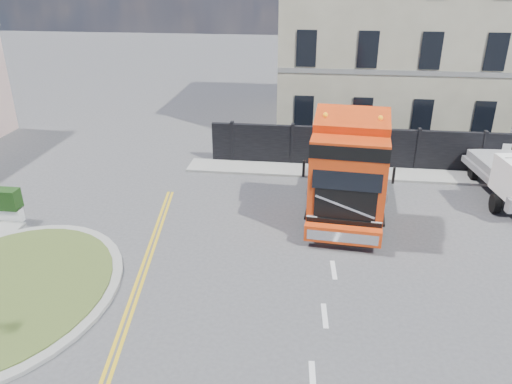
# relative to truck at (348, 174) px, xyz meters

# --- Properties ---
(ground) EXTENTS (120.00, 120.00, 0.00)m
(ground) POSITION_rel_truck_xyz_m (-3.43, -3.32, -1.90)
(ground) COLOR #424244
(ground) RESTS_ON ground
(traffic_island) EXTENTS (6.80, 6.80, 0.17)m
(traffic_island) POSITION_rel_truck_xyz_m (-10.43, -6.32, -1.82)
(traffic_island) COLOR gray
(traffic_island) RESTS_ON ground
(hoarding_fence) EXTENTS (18.80, 0.25, 2.00)m
(hoarding_fence) POSITION_rel_truck_xyz_m (3.12, 5.68, -0.90)
(hoarding_fence) COLOR black
(hoarding_fence) RESTS_ON ground
(georgian_building) EXTENTS (12.30, 10.30, 12.80)m
(georgian_building) POSITION_rel_truck_xyz_m (2.57, 13.18, 3.87)
(georgian_building) COLOR beige
(georgian_building) RESTS_ON ground
(pavement_far) EXTENTS (20.00, 1.60, 0.12)m
(pavement_far) POSITION_rel_truck_xyz_m (2.57, 4.78, -1.84)
(pavement_far) COLOR gray
(pavement_far) RESTS_ON ground
(truck) EXTENTS (3.17, 7.27, 4.25)m
(truck) POSITION_rel_truck_xyz_m (0.00, 0.00, 0.00)
(truck) COLOR black
(truck) RESTS_ON ground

